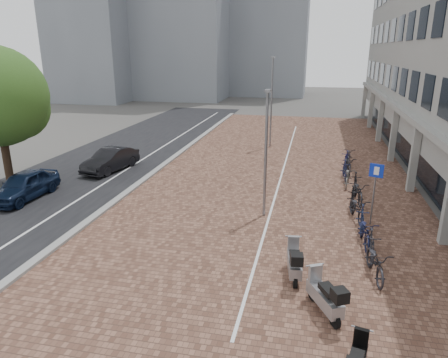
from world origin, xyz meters
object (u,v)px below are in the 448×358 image
at_px(car_dark, 111,160).
at_px(scooter_front, 294,261).
at_px(parking_sign, 375,184).
at_px(car_navy, 24,185).
at_px(scooter_back, 325,295).

bearing_deg(car_dark, scooter_front, -30.23).
height_order(scooter_front, parking_sign, parking_sign).
bearing_deg(parking_sign, car_dark, -177.92).
distance_m(car_navy, car_dark, 5.59).
height_order(car_navy, car_dark, car_navy).
distance_m(car_navy, parking_sign, 16.01).
xyz_separation_m(car_navy, car_dark, (1.79, 5.29, -0.01)).
distance_m(car_dark, scooter_back, 16.73).
height_order(scooter_back, parking_sign, parking_sign).
bearing_deg(car_dark, parking_sign, -8.71).
bearing_deg(scooter_back, parking_sign, 45.91).
height_order(car_dark, scooter_front, car_dark).
height_order(car_navy, parking_sign, parking_sign).
bearing_deg(car_navy, scooter_front, -17.28).
bearing_deg(scooter_front, car_dark, 131.75).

